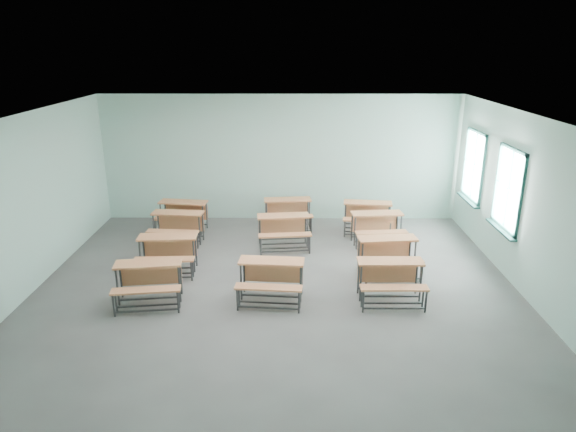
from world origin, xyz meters
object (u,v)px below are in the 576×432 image
Objects in this scene: desk_unit_r0c0 at (148,277)px; desk_unit_r2c0 at (177,223)px; desk_unit_r2c2 at (378,224)px; desk_unit_r3c1 at (288,209)px; desk_unit_r1c0 at (167,249)px; desk_unit_r2c1 at (284,227)px; desk_unit_r3c0 at (182,212)px; desk_unit_r1c2 at (388,251)px; desk_unit_r3c2 at (367,213)px; desk_unit_r0c2 at (391,275)px; desk_unit_r0c1 at (271,275)px.

desk_unit_r0c0 is 2.83m from desk_unit_r2c0.
desk_unit_r2c2 is at bearing 25.18° from desk_unit_r0c0.
desk_unit_r3c1 is at bearing 51.07° from desk_unit_r0c0.
desk_unit_r0c0 is 1.02× the size of desk_unit_r3c1.
desk_unit_r1c0 is 2.66m from desk_unit_r2c1.
desk_unit_r1c0 is 2.38m from desk_unit_r3c0.
desk_unit_r1c2 is (4.41, 1.26, 0.00)m from desk_unit_r0c0.
desk_unit_r1c2 is at bearing -81.24° from desk_unit_r3c2.
desk_unit_r2c1 is 2.14m from desk_unit_r2c2.
desk_unit_r1c2 is 0.99× the size of desk_unit_r3c2.
desk_unit_r2c1 is at bearing 127.19° from desk_unit_r0c2.
desk_unit_r2c1 is 1.00× the size of desk_unit_r2c2.
desk_unit_r0c0 and desk_unit_r3c0 have the same top height.
desk_unit_r1c2 is 1.00× the size of desk_unit_r2c1.
desk_unit_r3c0 is at bearing 140.88° from desk_unit_r0c2.
desk_unit_r0c0 is 1.00× the size of desk_unit_r3c0.
desk_unit_r0c0 and desk_unit_r2c2 have the same top height.
desk_unit_r1c2 is (2.27, 1.14, 0.00)m from desk_unit_r0c1.
desk_unit_r2c1 is 2.25m from desk_unit_r3c2.
desk_unit_r3c1 is at bearing 27.94° from desk_unit_r2c0.
desk_unit_r2c2 is (4.42, 1.53, 0.00)m from desk_unit_r1c0.
desk_unit_r0c1 and desk_unit_r2c0 have the same top height.
desk_unit_r3c2 is at bearing 88.40° from desk_unit_r0c2.
desk_unit_r0c2 is at bearing -27.05° from desk_unit_r2c0.
desk_unit_r1c2 is 4.78m from desk_unit_r2c0.
desk_unit_r1c0 is (-4.23, 1.17, 0.00)m from desk_unit_r0c2.
desk_unit_r0c2 is 3.17m from desk_unit_r2c1.
desk_unit_r2c1 is at bearing -146.44° from desk_unit_r3c2.
desk_unit_r0c2 is at bearing -58.56° from desk_unit_r2c1.
desk_unit_r0c2 is 0.95× the size of desk_unit_r2c0.
desk_unit_r0c0 is 1.02× the size of desk_unit_r2c2.
desk_unit_r0c2 and desk_unit_r3c0 have the same top height.
desk_unit_r0c0 is 1.02× the size of desk_unit_r2c0.
desk_unit_r0c0 is 3.52m from desk_unit_r2c1.
desk_unit_r2c0 is 4.51m from desk_unit_r3c2.
desk_unit_r0c0 is at bearing -172.13° from desk_unit_r0c1.
desk_unit_r0c1 is 3.79m from desk_unit_r3c1.
desk_unit_r2c2 and desk_unit_r3c1 have the same top height.
desk_unit_r1c0 is 0.97× the size of desk_unit_r3c1.
desk_unit_r3c0 is at bearing 164.07° from desk_unit_r2c2.
desk_unit_r2c2 and desk_unit_r3c2 have the same top height.
desk_unit_r3c0 and desk_unit_r3c2 have the same top height.
desk_unit_r0c1 is at bearing -49.67° from desk_unit_r3c0.
desk_unit_r0c1 is 4.16m from desk_unit_r3c2.
desk_unit_r2c0 is (-4.36, 2.70, 0.00)m from desk_unit_r0c2.
desk_unit_r0c2 and desk_unit_r2c1 have the same top height.
desk_unit_r1c2 and desk_unit_r3c0 have the same top height.
desk_unit_r2c0 is at bearing 92.38° from desk_unit_r1c0.
desk_unit_r1c0 is 0.98× the size of desk_unit_r2c0.
desk_unit_r2c2 is at bearing -32.97° from desk_unit_r3c1.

